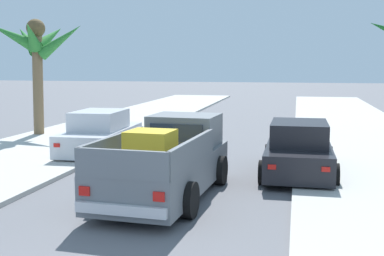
# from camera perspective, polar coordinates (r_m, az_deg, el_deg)

# --- Properties ---
(sidewalk_left) EXTENTS (5.40, 60.00, 0.12)m
(sidewalk_left) POSITION_cam_1_polar(r_m,az_deg,el_deg) (19.15, -16.02, -2.06)
(sidewalk_left) COLOR beige
(sidewalk_left) RESTS_ON ground
(sidewalk_right) EXTENTS (5.40, 60.00, 0.12)m
(sidewalk_right) POSITION_cam_1_polar(r_m,az_deg,el_deg) (17.13, 20.83, -3.36)
(sidewalk_right) COLOR beige
(sidewalk_right) RESTS_ON ground
(curb_left) EXTENTS (0.16, 60.00, 0.10)m
(curb_left) POSITION_cam_1_polar(r_m,az_deg,el_deg) (18.58, -12.49, -2.26)
(curb_left) COLOR silver
(curb_left) RESTS_ON ground
(curb_right) EXTENTS (0.16, 60.00, 0.10)m
(curb_right) POSITION_cam_1_polar(r_m,az_deg,el_deg) (16.98, 16.49, -3.30)
(curb_right) COLOR silver
(curb_right) RESTS_ON ground
(pickup_truck) EXTENTS (2.45, 5.32, 1.80)m
(pickup_truck) POSITION_cam_1_polar(r_m,az_deg,el_deg) (11.74, -2.81, -3.99)
(pickup_truck) COLOR slate
(pickup_truck) RESTS_ON ground
(car_left_near) EXTENTS (2.03, 4.26, 1.54)m
(car_left_near) POSITION_cam_1_polar(r_m,az_deg,el_deg) (14.12, 12.30, -2.57)
(car_left_near) COLOR black
(car_left_near) RESTS_ON ground
(car_left_mid) EXTENTS (2.13, 4.31, 1.54)m
(car_left_mid) POSITION_cam_1_polar(r_m,az_deg,el_deg) (17.30, -10.60, -0.70)
(car_left_mid) COLOR silver
(car_left_mid) RESTS_ON ground
(palm_tree_left_mid) EXTENTS (3.94, 3.27, 5.03)m
(palm_tree_left_mid) POSITION_cam_1_polar(r_m,az_deg,el_deg) (22.25, -17.60, 9.08)
(palm_tree_left_mid) COLOR brown
(palm_tree_left_mid) RESTS_ON ground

